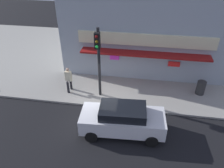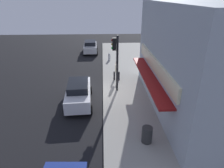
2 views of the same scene
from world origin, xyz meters
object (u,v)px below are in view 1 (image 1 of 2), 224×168
at_px(traffic_light, 98,55).
at_px(pedestrian, 69,79).
at_px(parked_car_white, 122,119).
at_px(trash_can, 201,88).

relative_size(traffic_light, pedestrian, 2.60).
distance_m(traffic_light, pedestrian, 2.93).
bearing_deg(parked_car_white, trash_can, 41.24).
height_order(pedestrian, parked_car_white, pedestrian).
bearing_deg(pedestrian, parked_car_white, -37.97).
xyz_separation_m(traffic_light, trash_can, (6.61, 1.29, -2.50)).
relative_size(trash_can, pedestrian, 0.53).
relative_size(pedestrian, parked_car_white, 0.39).
height_order(trash_can, parked_car_white, parked_car_white).
height_order(traffic_light, pedestrian, traffic_light).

